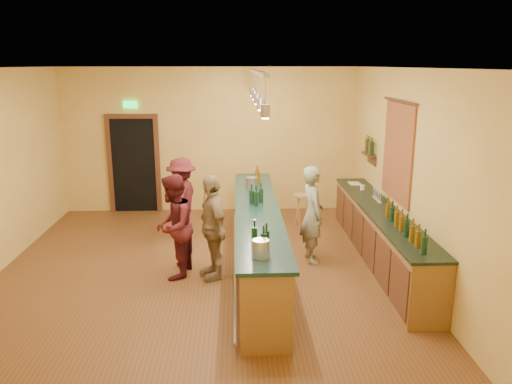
{
  "coord_description": "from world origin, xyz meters",
  "views": [
    {
      "loc": [
        0.58,
        -7.57,
        3.26
      ],
      "look_at": [
        0.9,
        0.2,
        1.25
      ],
      "focal_mm": 35.0,
      "sensor_mm": 36.0,
      "label": 1
    }
  ],
  "objects_px": {
    "back_counter": "(381,236)",
    "tasting_bar": "(257,234)",
    "customer_a": "(173,227)",
    "customer_b": "(212,227)",
    "bartender": "(313,214)",
    "customer_c": "(182,198)",
    "bar_stool": "(302,201)"
  },
  "relations": [
    {
      "from": "back_counter",
      "to": "tasting_bar",
      "type": "height_order",
      "value": "tasting_bar"
    },
    {
      "from": "back_counter",
      "to": "tasting_bar",
      "type": "bearing_deg",
      "value": -174.98
    },
    {
      "from": "customer_a",
      "to": "customer_b",
      "type": "height_order",
      "value": "customer_b"
    },
    {
      "from": "bartender",
      "to": "customer_c",
      "type": "relative_size",
      "value": 1.05
    },
    {
      "from": "customer_c",
      "to": "back_counter",
      "type": "bearing_deg",
      "value": 80.65
    },
    {
      "from": "customer_b",
      "to": "bar_stool",
      "type": "height_order",
      "value": "customer_b"
    },
    {
      "from": "customer_a",
      "to": "customer_b",
      "type": "relative_size",
      "value": 1.0
    },
    {
      "from": "bar_stool",
      "to": "customer_b",
      "type": "bearing_deg",
      "value": -124.86
    },
    {
      "from": "customer_c",
      "to": "bar_stool",
      "type": "bearing_deg",
      "value": 117.31
    },
    {
      "from": "back_counter",
      "to": "customer_c",
      "type": "relative_size",
      "value": 2.91
    },
    {
      "from": "tasting_bar",
      "to": "customer_a",
      "type": "distance_m",
      "value": 1.34
    },
    {
      "from": "back_counter",
      "to": "tasting_bar",
      "type": "relative_size",
      "value": 0.89
    },
    {
      "from": "bartender",
      "to": "bar_stool",
      "type": "distance_m",
      "value": 1.87
    },
    {
      "from": "customer_a",
      "to": "bar_stool",
      "type": "xyz_separation_m",
      "value": [
        2.31,
        2.4,
        -0.29
      ]
    },
    {
      "from": "customer_c",
      "to": "bar_stool",
      "type": "height_order",
      "value": "customer_c"
    },
    {
      "from": "bartender",
      "to": "bar_stool",
      "type": "xyz_separation_m",
      "value": [
        0.06,
        1.85,
        -0.29
      ]
    },
    {
      "from": "bartender",
      "to": "customer_a",
      "type": "height_order",
      "value": "bartender"
    },
    {
      "from": "customer_b",
      "to": "customer_c",
      "type": "bearing_deg",
      "value": 178.86
    },
    {
      "from": "back_counter",
      "to": "bar_stool",
      "type": "bearing_deg",
      "value": 117.65
    },
    {
      "from": "bartender",
      "to": "customer_b",
      "type": "xyz_separation_m",
      "value": [
        -1.64,
        -0.6,
        0.0
      ]
    },
    {
      "from": "tasting_bar",
      "to": "customer_c",
      "type": "distance_m",
      "value": 2.12
    },
    {
      "from": "tasting_bar",
      "to": "customer_c",
      "type": "bearing_deg",
      "value": 130.21
    },
    {
      "from": "customer_b",
      "to": "bar_stool",
      "type": "bearing_deg",
      "value": 124.49
    },
    {
      "from": "tasting_bar",
      "to": "back_counter",
      "type": "bearing_deg",
      "value": 5.02
    },
    {
      "from": "customer_a",
      "to": "customer_c",
      "type": "distance_m",
      "value": 1.81
    },
    {
      "from": "customer_b",
      "to": "customer_c",
      "type": "xyz_separation_m",
      "value": [
        -0.66,
        1.86,
        -0.04
      ]
    },
    {
      "from": "bartender",
      "to": "bar_stool",
      "type": "bearing_deg",
      "value": -9.81
    },
    {
      "from": "customer_b",
      "to": "bar_stool",
      "type": "relative_size",
      "value": 2.44
    },
    {
      "from": "bartender",
      "to": "tasting_bar",
      "type": "bearing_deg",
      "value": 102.75
    },
    {
      "from": "back_counter",
      "to": "customer_a",
      "type": "distance_m",
      "value": 3.41
    },
    {
      "from": "bartender",
      "to": "customer_a",
      "type": "distance_m",
      "value": 2.31
    },
    {
      "from": "bartender",
      "to": "customer_b",
      "type": "height_order",
      "value": "customer_b"
    }
  ]
}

